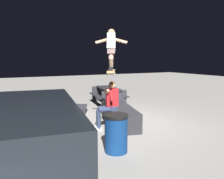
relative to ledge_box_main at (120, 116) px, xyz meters
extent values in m
plane|color=gray|center=(0.04, -0.17, -0.28)|extent=(40.00, 40.00, 0.00)
cube|color=#28282D|center=(0.00, 0.00, 0.00)|extent=(2.16, 1.22, 0.55)
cube|color=#2D3856|center=(-0.25, 0.39, 0.34)|extent=(0.32, 0.20, 0.12)
cube|color=red|center=(-0.25, 0.39, 0.65)|extent=(0.28, 0.38, 0.50)
sphere|color=tan|center=(-0.25, 0.39, 1.00)|extent=(0.20, 0.20, 0.20)
sphere|color=#5A3319|center=(-0.25, 0.39, 1.02)|extent=(0.19, 0.19, 0.19)
cylinder|color=red|center=(-0.43, 0.50, 0.72)|extent=(0.20, 0.12, 0.29)
cylinder|color=tan|center=(-0.33, 0.58, 0.82)|extent=(0.25, 0.13, 0.19)
cylinder|color=red|center=(-0.05, 0.40, 0.72)|extent=(0.20, 0.12, 0.29)
cylinder|color=tan|center=(-0.10, 0.52, 0.82)|extent=(0.25, 0.13, 0.19)
cylinder|color=#2D3856|center=(-0.29, 0.61, 0.32)|extent=(0.23, 0.42, 0.14)
cylinder|color=#2D3856|center=(-0.24, 0.80, 0.02)|extent=(0.11, 0.11, 0.51)
cube|color=white|center=(-0.23, 0.85, -0.24)|extent=(0.16, 0.28, 0.08)
cylinder|color=#2D3856|center=(-0.12, 0.57, 0.32)|extent=(0.23, 0.42, 0.14)
cylinder|color=#2D3856|center=(-0.07, 0.76, 0.02)|extent=(0.11, 0.11, 0.51)
cube|color=white|center=(-0.06, 0.81, -0.24)|extent=(0.16, 0.28, 0.08)
cube|color=#AD8451|center=(-0.34, 0.46, 1.37)|extent=(0.79, 0.56, 0.12)
cube|color=#AD8451|center=(0.06, 0.25, 1.39)|extent=(0.20, 0.23, 0.07)
cube|color=#AD8451|center=(-0.73, 0.68, 1.39)|extent=(0.20, 0.23, 0.04)
cube|color=#99999E|center=(-0.09, 0.33, 1.35)|extent=(0.13, 0.17, 0.04)
cylinder|color=white|center=(-0.05, 0.41, 1.32)|extent=(0.06, 0.05, 0.05)
cylinder|color=white|center=(-0.13, 0.25, 1.32)|extent=(0.06, 0.05, 0.05)
cube|color=#99999E|center=(-0.58, 0.59, 1.35)|extent=(0.13, 0.17, 0.04)
cylinder|color=white|center=(-0.54, 0.67, 1.32)|extent=(0.06, 0.05, 0.05)
cylinder|color=white|center=(-0.63, 0.52, 1.32)|extent=(0.06, 0.05, 0.05)
cube|color=black|center=(-0.18, 0.37, 1.48)|extent=(0.28, 0.21, 0.08)
cube|color=black|center=(-0.50, 0.55, 1.48)|extent=(0.28, 0.21, 0.08)
cylinder|color=tan|center=(-0.23, 0.40, 1.64)|extent=(0.26, 0.20, 0.31)
cylinder|color=#7A605D|center=(-0.29, 0.44, 1.84)|extent=(0.35, 0.27, 0.33)
cylinder|color=tan|center=(-0.45, 0.52, 1.64)|extent=(0.26, 0.20, 0.31)
cylinder|color=#7A605D|center=(-0.38, 0.49, 1.84)|extent=(0.35, 0.27, 0.33)
cube|color=#7A605D|center=(-0.34, 0.46, 1.94)|extent=(0.36, 0.32, 0.12)
cube|color=white|center=(-0.27, 0.42, 2.18)|extent=(0.50, 0.41, 0.52)
sphere|color=tan|center=(-0.21, 0.39, 2.46)|extent=(0.20, 0.20, 0.20)
cylinder|color=tan|center=(-0.14, 0.61, 2.24)|extent=(0.28, 0.43, 0.19)
cylinder|color=tan|center=(-0.35, 0.22, 2.24)|extent=(0.28, 0.43, 0.19)
cube|color=#28282D|center=(1.78, 0.95, -0.25)|extent=(1.52, 1.36, 0.06)
cube|color=#28282D|center=(1.78, 0.95, -0.18)|extent=(1.48, 1.33, 0.36)
cube|color=#28282D|center=(1.78, 1.34, -0.19)|extent=(1.03, 0.56, 0.17)
cube|color=#28282D|center=(1.78, 0.57, -0.19)|extent=(1.03, 0.56, 0.17)
cube|color=#28282D|center=(2.87, -1.00, 0.44)|extent=(1.77, 0.90, 0.06)
cube|color=#28282D|center=(2.94, -0.45, 0.14)|extent=(1.72, 0.45, 0.04)
cube|color=#28282D|center=(2.81, -1.55, 0.14)|extent=(1.72, 0.45, 0.04)
cube|color=#28282D|center=(3.64, -1.09, 0.08)|extent=(0.19, 1.10, 0.72)
cube|color=#28282D|center=(2.11, -0.91, 0.08)|extent=(0.19, 1.10, 0.72)
cylinder|color=navy|center=(-1.70, 1.02, 0.11)|extent=(0.50, 0.50, 0.78)
cylinder|color=black|center=(-1.70, 1.02, 0.53)|extent=(0.52, 0.52, 0.06)
cylinder|color=black|center=(-1.88, 2.15, 0.02)|extent=(0.63, 0.30, 0.60)
camera|label=1|loc=(-5.58, 3.08, 1.73)|focal=33.88mm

